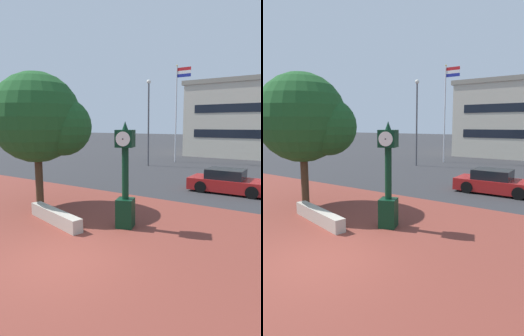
{
  "view_description": "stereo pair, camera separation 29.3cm",
  "coord_description": "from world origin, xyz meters",
  "views": [
    {
      "loc": [
        5.72,
        -5.32,
        3.68
      ],
      "look_at": [
        0.2,
        3.29,
        2.16
      ],
      "focal_mm": 31.35,
      "sensor_mm": 36.0,
      "label": 1
    },
    {
      "loc": [
        5.96,
        -5.16,
        3.68
      ],
      "look_at": [
        0.2,
        3.29,
        2.16
      ],
      "focal_mm": 31.35,
      "sensor_mm": 36.0,
      "label": 2
    }
  ],
  "objects": [
    {
      "name": "ground_plane",
      "position": [
        0.0,
        0.0,
        0.0
      ],
      "size": [
        200.0,
        200.0,
        0.0
      ],
      "primitive_type": "plane",
      "color": "#2D2D30"
    },
    {
      "name": "plaza_brick_paving",
      "position": [
        0.0,
        1.71,
        0.0
      ],
      "size": [
        44.0,
        11.42,
        0.01
      ],
      "primitive_type": "cube",
      "color": "brown",
      "rests_on": "ground"
    },
    {
      "name": "planter_wall",
      "position": [
        -2.42,
        2.1,
        0.25
      ],
      "size": [
        3.2,
        1.21,
        0.5
      ],
      "primitive_type": "cube",
      "rotation": [
        0.0,
        0.0,
        -0.26
      ],
      "color": "#ADA393",
      "rests_on": "ground"
    },
    {
      "name": "street_clock",
      "position": [
        0.05,
        3.19,
        1.65
      ],
      "size": [
        0.77,
        0.79,
        3.8
      ],
      "rotation": [
        0.0,
        0.0,
        0.33
      ],
      "color": "black",
      "rests_on": "ground"
    },
    {
      "name": "plaza_tree",
      "position": [
        -4.54,
        3.51,
        3.88
      ],
      "size": [
        4.22,
        3.92,
        5.94
      ],
      "color": "#42301E",
      "rests_on": "ground"
    },
    {
      "name": "car_street_mid",
      "position": [
        1.74,
        10.79,
        0.57
      ],
      "size": [
        4.26,
        1.96,
        1.28
      ],
      "rotation": [
        0.0,
        0.0,
        4.73
      ],
      "color": "maroon",
      "rests_on": "ground"
    },
    {
      "name": "flagpole_primary",
      "position": [
        -6.07,
        21.5,
        5.36
      ],
      "size": [
        1.48,
        0.14,
        9.3
      ],
      "color": "silver",
      "rests_on": "ground"
    },
    {
      "name": "street_lamp_post",
      "position": [
        -7.14,
        17.69,
        4.54
      ],
      "size": [
        0.36,
        0.36,
        7.55
      ],
      "color": "#4C4C51",
      "rests_on": "ground"
    }
  ]
}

